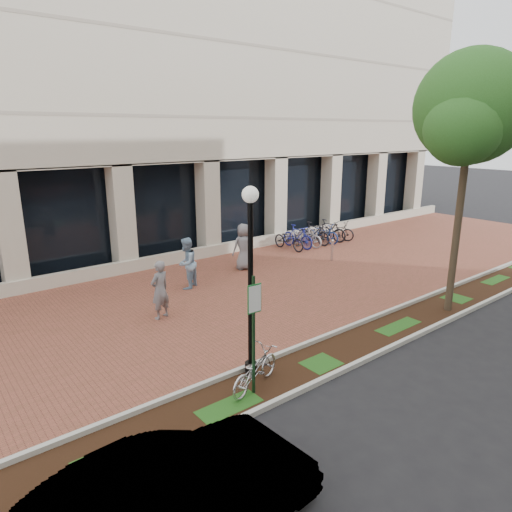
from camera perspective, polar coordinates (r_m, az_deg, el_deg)
ground at (r=16.05m, az=-2.33°, el=-4.48°), size 120.00×120.00×0.00m
brick_plaza at (r=16.04m, az=-2.33°, el=-4.46°), size 40.00×9.00×0.01m
planting_strip at (r=12.53m, az=12.30°, el=-10.77°), size 40.00×1.50×0.01m
curb_plaza_side at (r=12.93m, az=9.72°, el=-9.49°), size 40.00×0.12×0.12m
curb_street_side at (r=12.10m, az=15.10°, el=-11.65°), size 40.00×0.12×0.12m
near_office_building at (r=24.77m, az=-18.69°, el=25.37°), size 40.00×12.12×16.00m
parking_sign at (r=9.46m, az=-0.26°, el=-8.19°), size 0.34×0.07×2.65m
lamppost at (r=9.94m, az=-0.69°, el=-2.15°), size 0.36×0.36×4.35m
street_tree at (r=14.75m, az=25.27°, el=15.66°), size 3.82×3.18×7.68m
locked_bicycle at (r=10.22m, az=-0.14°, el=-13.98°), size 1.77×1.09×0.88m
pedestrian_left at (r=13.84m, az=-11.92°, el=-4.17°), size 0.75×0.60×1.79m
pedestrian_mid at (r=16.31m, az=-8.68°, el=-0.91°), size 1.13×1.07×1.84m
pedestrian_right at (r=18.36m, az=-1.56°, el=1.18°), size 1.01×0.74×1.88m
bollard at (r=19.91m, az=9.49°, el=0.74°), size 0.12×0.12×0.95m
bike_rack_cluster at (r=22.67m, az=7.23°, el=2.73°), size 4.30×2.03×1.12m
sedan_near_curb at (r=6.81m, az=-11.38°, el=-28.83°), size 4.57×1.83×1.48m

